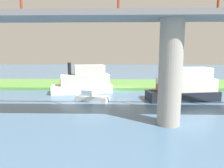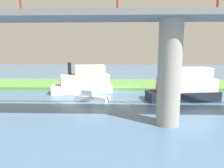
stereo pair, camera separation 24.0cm
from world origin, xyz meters
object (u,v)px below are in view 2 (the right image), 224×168
object	(u,v)px
skiff_small	(84,81)
motorboat_white	(167,91)
person_on_bank	(92,83)
riverboat_paddlewheel	(92,97)
mooring_post	(162,84)
bridge_pylon	(169,74)
pontoon_yellow	(185,87)

from	to	relation	value
skiff_small	motorboat_white	size ratio (longest dim) A/B	2.21
person_on_bank	riverboat_paddlewheel	world-z (taller)	person_on_bank
skiff_small	motorboat_white	distance (m)	13.86
mooring_post	motorboat_white	xyz separation A→B (m)	(0.32, 5.06, -0.49)
skiff_small	riverboat_paddlewheel	size ratio (longest dim) A/B	2.14
person_on_bank	bridge_pylon	bearing A→B (deg)	117.49
skiff_small	pontoon_yellow	bearing A→B (deg)	161.55
bridge_pylon	skiff_small	size ratio (longest dim) A/B	0.92
person_on_bank	motorboat_white	distance (m)	13.51
mooring_post	riverboat_paddlewheel	size ratio (longest dim) A/B	0.22
person_on_bank	pontoon_yellow	size ratio (longest dim) A/B	0.13
skiff_small	riverboat_paddlewheel	bearing A→B (deg)	108.88
mooring_post	skiff_small	distance (m)	14.53
bridge_pylon	motorboat_white	world-z (taller)	bridge_pylon
motorboat_white	person_on_bank	bearing A→B (deg)	-19.54
bridge_pylon	motorboat_white	bearing A→B (deg)	-102.75
mooring_post	pontoon_yellow	distance (m)	8.94
person_on_bank	skiff_small	bearing A→B (deg)	72.15
mooring_post	pontoon_yellow	xyz separation A→B (m)	(-1.35, 8.79, 0.86)
person_on_bank	riverboat_paddlewheel	size ratio (longest dim) A/B	0.28
person_on_bank	mooring_post	world-z (taller)	person_on_bank
bridge_pylon	motorboat_white	xyz separation A→B (m)	(-3.14, -13.89, -4.32)
bridge_pylon	mooring_post	xyz separation A→B (m)	(-3.46, -18.95, -3.83)
person_on_bank	motorboat_white	bearing A→B (deg)	160.46
skiff_small	mooring_post	bearing A→B (deg)	-165.38
mooring_post	person_on_bank	bearing A→B (deg)	2.41
mooring_post	bridge_pylon	bearing A→B (deg)	79.65
mooring_post	riverboat_paddlewheel	bearing A→B (deg)	38.99
motorboat_white	bridge_pylon	bearing A→B (deg)	77.25
motorboat_white	mooring_post	bearing A→B (deg)	-93.59
mooring_post	skiff_small	size ratio (longest dim) A/B	0.10
bridge_pylon	riverboat_paddlewheel	world-z (taller)	bridge_pylon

